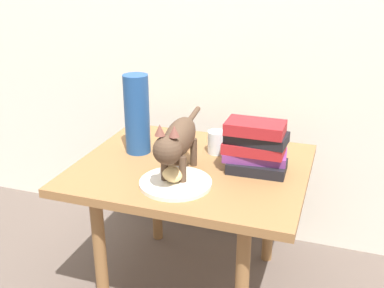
% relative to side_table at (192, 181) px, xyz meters
% --- Properties ---
extents(ground_plane, '(6.00, 6.00, 0.00)m').
position_rel_side_table_xyz_m(ground_plane, '(0.00, 0.00, -0.45)').
color(ground_plane, brown).
extents(side_table, '(0.81, 0.67, 0.51)m').
position_rel_side_table_xyz_m(side_table, '(0.00, 0.00, 0.00)').
color(side_table, olive).
rests_on(side_table, ground).
extents(plate, '(0.24, 0.24, 0.01)m').
position_rel_side_table_xyz_m(plate, '(0.00, -0.16, 0.07)').
color(plate, silver).
rests_on(plate, side_table).
extents(bread_roll, '(0.10, 0.10, 0.05)m').
position_rel_side_table_xyz_m(bread_roll, '(-0.01, -0.17, 0.10)').
color(bread_roll, '#E0BC7A').
rests_on(bread_roll, plate).
extents(cat, '(0.12, 0.48, 0.23)m').
position_rel_side_table_xyz_m(cat, '(-0.01, -0.11, 0.20)').
color(cat, '#4C3828').
rests_on(cat, side_table).
extents(book_stack, '(0.22, 0.15, 0.18)m').
position_rel_side_table_xyz_m(book_stack, '(0.22, 0.03, 0.15)').
color(book_stack, black).
rests_on(book_stack, side_table).
extents(green_vase, '(0.09, 0.09, 0.30)m').
position_rel_side_table_xyz_m(green_vase, '(-0.23, 0.05, 0.21)').
color(green_vase, navy).
rests_on(green_vase, side_table).
extents(candle_jar, '(0.07, 0.07, 0.08)m').
position_rel_side_table_xyz_m(candle_jar, '(0.05, 0.14, 0.10)').
color(candle_jar, silver).
rests_on(candle_jar, side_table).
extents(tv_remote, '(0.14, 0.13, 0.02)m').
position_rel_side_table_xyz_m(tv_remote, '(-0.11, 0.13, 0.07)').
color(tv_remote, black).
rests_on(tv_remote, side_table).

